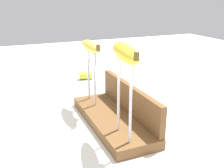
# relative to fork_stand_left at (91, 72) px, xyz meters

# --- Properties ---
(ground_plane) EXTENTS (3.00, 3.00, 0.00)m
(ground_plane) POSITION_rel_fork_stand_left_xyz_m (0.12, 0.02, -0.13)
(ground_plane) COLOR silver
(wooden_board) EXTENTS (0.37, 0.14, 0.03)m
(wooden_board) POSITION_rel_fork_stand_left_xyz_m (0.12, 0.02, -0.12)
(wooden_board) COLOR brown
(wooden_board) RESTS_ON ground
(board_backstop) EXTENTS (0.37, 0.02, 0.09)m
(board_backstop) POSITION_rel_fork_stand_left_xyz_m (0.12, 0.08, -0.06)
(board_backstop) COLOR brown
(board_backstop) RESTS_ON wooden_board
(fork_stand_left) EXTENTS (0.09, 0.01, 0.17)m
(fork_stand_left) POSITION_rel_fork_stand_left_xyz_m (0.00, 0.00, 0.00)
(fork_stand_left) COLOR silver
(fork_stand_left) RESTS_ON wooden_board
(fork_stand_right) EXTENTS (0.09, 0.01, 0.20)m
(fork_stand_right) POSITION_rel_fork_stand_left_xyz_m (0.25, 0.00, 0.01)
(fork_stand_right) COLOR silver
(fork_stand_right) RESTS_ON wooden_board
(banana_raised_left) EXTENTS (0.16, 0.04, 0.04)m
(banana_raised_left) POSITION_rel_fork_stand_left_xyz_m (-0.00, 0.00, 0.09)
(banana_raised_left) COLOR #DBD147
(banana_raised_left) RESTS_ON fork_stand_left
(banana_raised_right) EXTENTS (0.18, 0.07, 0.04)m
(banana_raised_right) POSITION_rel_fork_stand_left_xyz_m (0.25, 0.00, 0.12)
(banana_raised_right) COLOR yellow
(banana_raised_right) RESTS_ON fork_stand_right
(banana_chunk_near) EXTENTS (0.05, 0.07, 0.04)m
(banana_chunk_near) POSITION_rel_fork_stand_left_xyz_m (-0.34, 0.09, -0.11)
(banana_chunk_near) COLOR #B2C138
(banana_chunk_near) RESTS_ON ground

